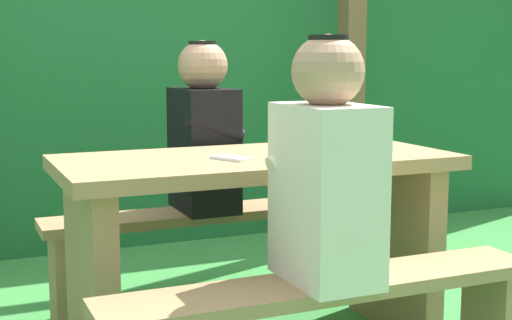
{
  "coord_description": "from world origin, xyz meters",
  "views": [
    {
      "loc": [
        -1.03,
        -2.38,
        1.09
      ],
      "look_at": [
        0.0,
        0.0,
        0.72
      ],
      "focal_mm": 51.34,
      "sensor_mm": 36.0,
      "label": 1
    }
  ],
  "objects": [
    {
      "name": "pergola_post_right",
      "position": [
        1.17,
        1.32,
        1.09
      ],
      "size": [
        0.12,
        0.12,
        2.18
      ],
      "primitive_type": "cube",
      "color": "brown",
      "rests_on": "ground_plane"
    },
    {
      "name": "cell_phone",
      "position": [
        -0.12,
        -0.07,
        0.74
      ],
      "size": [
        0.12,
        0.16,
        0.01
      ],
      "primitive_type": "cube",
      "rotation": [
        0.0,
        0.0,
        0.46
      ],
      "color": "silver",
      "rests_on": "picnic_table"
    },
    {
      "name": "person_white_shirt",
      "position": [
        -0.01,
        -0.54,
        0.76
      ],
      "size": [
        0.25,
        0.35,
        0.72
      ],
      "color": "silver",
      "rests_on": "bench_near"
    },
    {
      "name": "bench_near",
      "position": [
        0.0,
        -0.54,
        0.31
      ],
      "size": [
        1.4,
        0.24,
        0.43
      ],
      "color": "#9E7A51",
      "rests_on": "ground_plane"
    },
    {
      "name": "hedge_backdrop",
      "position": [
        0.0,
        1.97,
        1.11
      ],
      "size": [
        6.4,
        0.65,
        2.23
      ],
      "primitive_type": "cube",
      "color": "#1E6030",
      "rests_on": "ground_plane"
    },
    {
      "name": "drinking_glass",
      "position": [
        0.12,
        -0.09,
        0.78
      ],
      "size": [
        0.07,
        0.07,
        0.09
      ],
      "primitive_type": "cylinder",
      "color": "silver",
      "rests_on": "picnic_table"
    },
    {
      "name": "bottle_left",
      "position": [
        0.31,
        -0.07,
        0.83
      ],
      "size": [
        0.06,
        0.06,
        0.23
      ],
      "color": "silver",
      "rests_on": "picnic_table"
    },
    {
      "name": "bench_far",
      "position": [
        0.0,
        0.54,
        0.31
      ],
      "size": [
        1.4,
        0.24,
        0.43
      ],
      "color": "#9E7A51",
      "rests_on": "ground_plane"
    },
    {
      "name": "picnic_table",
      "position": [
        0.0,
        0.0,
        0.5
      ],
      "size": [
        1.4,
        0.64,
        0.74
      ],
      "color": "#9E7A51",
      "rests_on": "ground_plane"
    },
    {
      "name": "person_black_coat",
      "position": [
        -0.01,
        0.54,
        0.76
      ],
      "size": [
        0.25,
        0.35,
        0.72
      ],
      "color": "black",
      "rests_on": "bench_far"
    }
  ]
}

